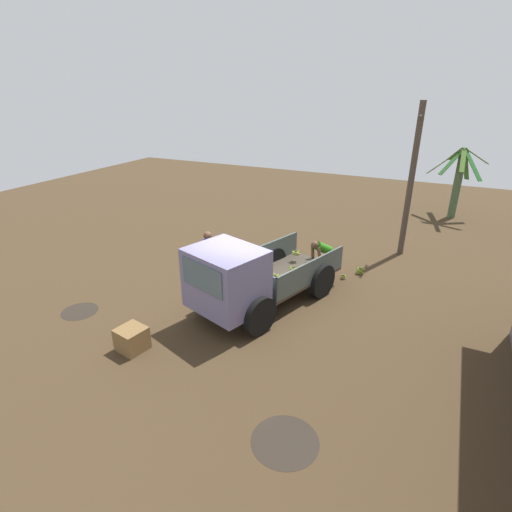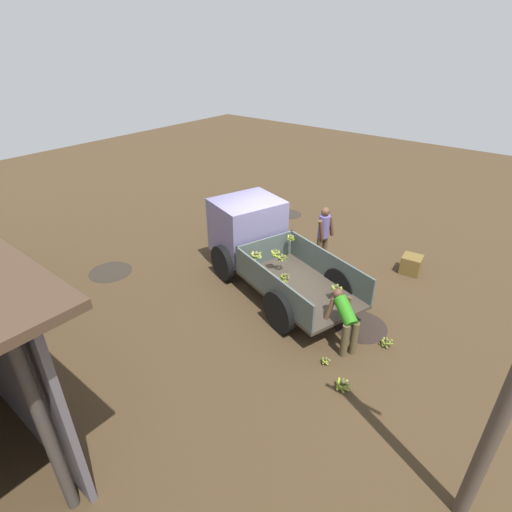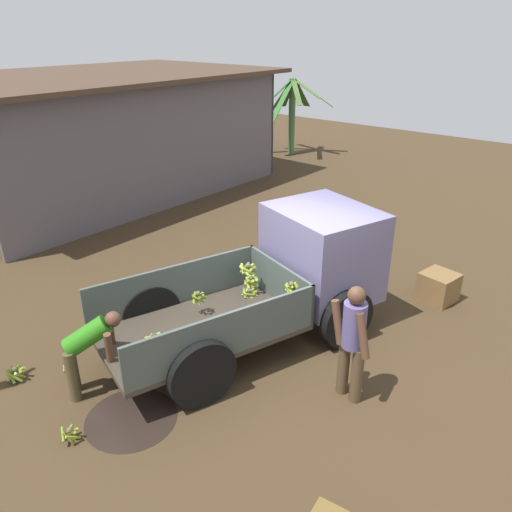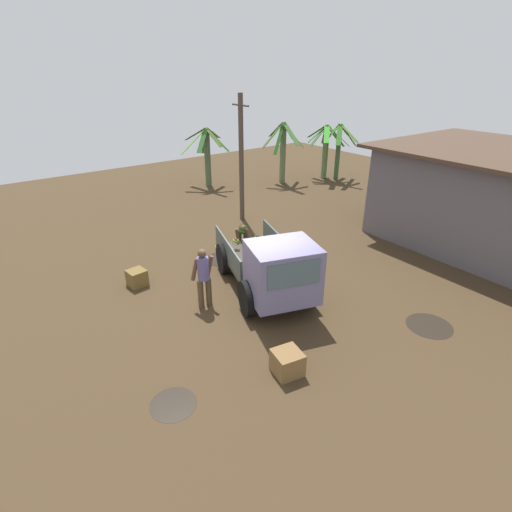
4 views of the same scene
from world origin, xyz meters
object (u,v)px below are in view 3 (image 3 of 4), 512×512
Objects in this scene: banana_bunch_on_ground_1 at (70,434)px; wooden_crate_1 at (438,287)px; person_worker_loading at (87,347)px; banana_bunch_on_ground_0 at (16,373)px; person_foreground_visitor at (353,339)px; cargo_truck at (297,269)px; banana_bunch_on_ground_2 at (68,366)px.

wooden_crate_1 is at bearing -18.96° from banana_bunch_on_ground_1.
banana_bunch_on_ground_0 is at bearing 151.05° from person_worker_loading.
wooden_crate_1 is (3.40, 0.06, -0.68)m from person_foreground_visitor.
cargo_truck reaches higher than banana_bunch_on_ground_2.
cargo_truck is at bearing -112.59° from person_foreground_visitor.
cargo_truck is 20.05× the size of banana_bunch_on_ground_1.
banana_bunch_on_ground_1 is 0.41× the size of wooden_crate_1.
banana_bunch_on_ground_1 is 1.29× the size of banana_bunch_on_ground_2.
cargo_truck reaches higher than person_worker_loading.
banana_bunch_on_ground_0 is (-3.77, 2.23, -0.92)m from cargo_truck.
banana_bunch_on_ground_1 is (-3.93, 0.60, -0.92)m from cargo_truck.
cargo_truck reaches higher than banana_bunch_on_ground_0.
banana_bunch_on_ground_1 is at bearing -27.22° from person_foreground_visitor.
banana_bunch_on_ground_2 is at bearing 148.44° from wooden_crate_1.
person_foreground_visitor reaches higher than banana_bunch_on_ground_2.
cargo_truck reaches higher than wooden_crate_1.
person_worker_loading is at bearing 38.69° from banana_bunch_on_ground_1.
person_worker_loading is 1.12m from banana_bunch_on_ground_1.
person_worker_loading is at bearing 177.93° from cargo_truck.
person_worker_loading is 2.06× the size of wooden_crate_1.
banana_bunch_on_ground_2 is 0.32× the size of wooden_crate_1.
person_worker_loading reaches higher than banana_bunch_on_ground_1.
cargo_truck is at bearing 12.08° from person_worker_loading.
banana_bunch_on_ground_2 is (0.01, 0.66, -0.64)m from person_worker_loading.
person_worker_loading is (-2.15, 2.80, -0.21)m from person_foreground_visitor.
person_worker_loading reaches higher than banana_bunch_on_ground_2.
person_foreground_visitor is 9.24× the size of banana_bunch_on_ground_2.
person_foreground_visitor is 2.91× the size of wooden_crate_1.
person_worker_loading is 0.93m from banana_bunch_on_ground_2.
person_foreground_visitor is 4.79m from banana_bunch_on_ground_0.
banana_bunch_on_ground_0 is (-2.73, 3.85, -0.82)m from person_foreground_visitor.
banana_bunch_on_ground_0 is at bearing 146.26° from banana_bunch_on_ground_2.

